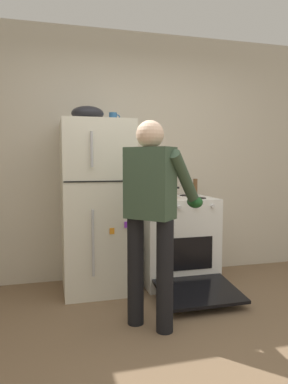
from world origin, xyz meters
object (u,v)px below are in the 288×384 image
stove_range (177,241)px  person_cook (152,205)px  red_pot (164,192)px  mixing_bowl (88,114)px  refrigerator (97,206)px  coffee_mug (113,117)px  pepper_mill (195,187)px

stove_range → person_cook: 1.17m
red_pot → mixing_bowl: 1.09m
refrigerator → mixing_bowl: bearing=179.8°
coffee_mug → mixing_bowl: (-0.26, -0.05, 0.02)m
pepper_mill → refrigerator: bearing=-170.1°
pepper_mill → mixing_bowl: (-1.23, -0.20, 0.75)m
stove_range → person_cook: size_ratio=0.76×
refrigerator → stove_range: refrigerator is taller
stove_range → coffee_mug: (-0.66, 0.07, 1.29)m
coffee_mug → mixing_bowl: 0.27m
refrigerator → pepper_mill: bearing=9.9°
person_cook → pepper_mill: person_cook is taller
red_pot → pepper_mill: 0.52m
refrigerator → person_cook: refrigerator is taller
stove_range → coffee_mug: coffee_mug is taller
stove_range → mixing_bowl: size_ratio=3.89×
coffee_mug → pepper_mill: size_ratio=0.63×
refrigerator → pepper_mill: size_ratio=9.49×
mixing_bowl → stove_range: bearing=-1.1°
red_pot → mixing_bowl: (-0.77, 0.05, 0.78)m
mixing_bowl → pepper_mill: bearing=9.3°
mixing_bowl → red_pot: bearing=-3.7°
person_cook → coffee_mug: bearing=97.4°
red_pot → coffee_mug: bearing=168.8°
refrigerator → person_cook: 0.98m
refrigerator → mixing_bowl: 0.92m
red_pot → coffee_mug: size_ratio=3.01×
red_pot → mixing_bowl: mixing_bowl is taller
refrigerator → person_cook: bearing=-71.5°
refrigerator → red_pot: size_ratio=5.00×
refrigerator → person_cook: size_ratio=1.05×
person_cook → refrigerator: bearing=108.5°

